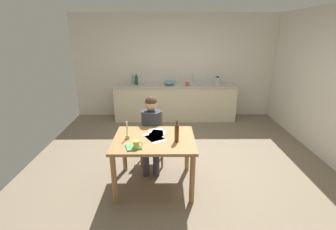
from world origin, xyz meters
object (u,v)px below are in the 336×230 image
at_px(dining_table, 154,146).
at_px(coffee_mug, 137,145).
at_px(wine_bottle_on_table, 177,133).
at_px(candlestick, 127,134).
at_px(sink_unit, 193,84).
at_px(wine_glass_by_kettle, 173,79).
at_px(teacup_on_counter, 187,84).
at_px(wine_glass_near_sink, 177,79).
at_px(bottle_vinegar, 136,80).
at_px(bottle_oil, 133,80).
at_px(book_magazine, 133,147).
at_px(person_seated, 151,128).
at_px(chair_at_table, 152,135).
at_px(mixing_bowl, 169,82).
at_px(stovetop_kettle, 217,81).

xyz_separation_m(dining_table, coffee_mug, (-0.21, -0.29, 0.17)).
height_order(coffee_mug, wine_bottle_on_table, wine_bottle_on_table).
height_order(candlestick, sink_unit, sink_unit).
bearing_deg(wine_glass_by_kettle, teacup_on_counter, -41.49).
distance_m(dining_table, wine_glass_near_sink, 3.07).
bearing_deg(bottle_vinegar, coffee_mug, -83.52).
bearing_deg(bottle_oil, book_magazine, -82.74).
xyz_separation_m(person_seated, wine_bottle_on_table, (0.38, -0.64, 0.20)).
xyz_separation_m(dining_table, person_seated, (-0.07, 0.55, 0.04)).
xyz_separation_m(book_magazine, bottle_vinegar, (-0.31, 3.11, 0.25)).
bearing_deg(wine_bottle_on_table, bottle_vinegar, 106.57).
bearing_deg(candlestick, person_seated, 61.66).
relative_size(candlestick, sink_unit, 0.70).
height_order(dining_table, candlestick, candlestick).
height_order(chair_at_table, coffee_mug, chair_at_table).
relative_size(bottle_vinegar, wine_glass_near_sink, 1.73).
height_order(coffee_mug, teacup_on_counter, teacup_on_counter).
relative_size(person_seated, candlestick, 4.77).
bearing_deg(book_magazine, bottle_vinegar, 78.30).
distance_m(candlestick, book_magazine, 0.29).
relative_size(person_seated, book_magazine, 6.09).
bearing_deg(person_seated, wine_glass_near_sink, 77.90).
xyz_separation_m(wine_glass_by_kettle, teacup_on_counter, (0.34, -0.30, -0.06)).
height_order(mixing_bowl, stovetop_kettle, stovetop_kettle).
bearing_deg(wine_glass_near_sink, bottle_vinegar, -170.82).
height_order(bottle_vinegar, stovetop_kettle, bottle_vinegar).
relative_size(candlestick, wine_glass_by_kettle, 1.63).
bearing_deg(mixing_bowl, person_seated, -97.94).
bearing_deg(mixing_bowl, dining_table, -94.99).
xyz_separation_m(person_seated, wine_glass_by_kettle, (0.41, 2.46, 0.33)).
relative_size(chair_at_table, person_seated, 0.73).
relative_size(coffee_mug, mixing_bowl, 0.46).
distance_m(sink_unit, wine_glass_by_kettle, 0.53).
relative_size(dining_table, stovetop_kettle, 5.13).
xyz_separation_m(wine_glass_near_sink, wine_glass_by_kettle, (-0.12, 0.00, 0.00)).
relative_size(wine_glass_near_sink, teacup_on_counter, 1.28).
xyz_separation_m(candlestick, bottle_oil, (-0.29, 2.89, 0.19)).
distance_m(coffee_mug, bottle_oil, 3.22).
height_order(coffee_mug, bottle_vinegar, bottle_vinegar).
bearing_deg(wine_glass_by_kettle, bottle_oil, -173.11).
relative_size(candlestick, teacup_on_counter, 2.09).
bearing_deg(dining_table, wine_bottle_on_table, -17.47).
distance_m(coffee_mug, wine_glass_by_kettle, 3.35).
bearing_deg(bottle_oil, teacup_on_counter, -7.68).
bearing_deg(stovetop_kettle, person_seated, -123.30).
height_order(dining_table, stovetop_kettle, stovetop_kettle).
height_order(book_magazine, wine_glass_by_kettle, wine_glass_by_kettle).
bearing_deg(teacup_on_counter, bottle_vinegar, 173.80).
relative_size(stovetop_kettle, teacup_on_counter, 1.83).
bearing_deg(person_seated, sink_unit, 68.38).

